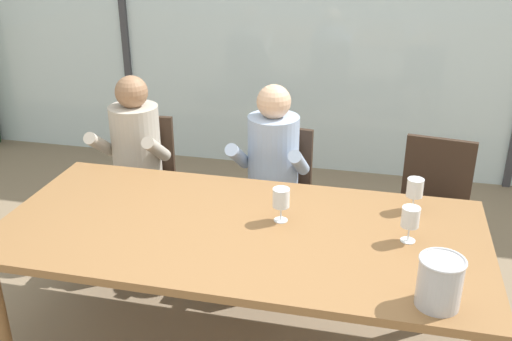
# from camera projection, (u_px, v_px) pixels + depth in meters

# --- Properties ---
(ground) EXTENTS (14.00, 14.00, 0.00)m
(ground) POSITION_uv_depth(u_px,v_px,m) (277.00, 251.00, 4.01)
(ground) COLOR #847056
(window_glass_panel) EXTENTS (7.56, 0.03, 2.60)m
(window_glass_panel) POSITION_uv_depth(u_px,v_px,m) (315.00, 23.00, 4.82)
(window_glass_panel) COLOR silver
(window_glass_panel) RESTS_ON ground
(window_mullion_left) EXTENTS (0.06, 0.06, 2.60)m
(window_mullion_left) POSITION_uv_depth(u_px,v_px,m) (124.00, 16.00, 5.15)
(window_mullion_left) COLOR #38383D
(window_mullion_left) RESTS_ON ground
(hillside_vineyard) EXTENTS (13.56, 2.40, 1.41)m
(hillside_vineyard) POSITION_uv_depth(u_px,v_px,m) (344.00, 29.00, 7.84)
(hillside_vineyard) COLOR #477A38
(hillside_vineyard) RESTS_ON ground
(dining_table) EXTENTS (2.36, 1.12, 0.74)m
(dining_table) POSITION_uv_depth(u_px,v_px,m) (240.00, 238.00, 2.85)
(dining_table) COLOR olive
(dining_table) RESTS_ON ground
(chair_near_curtain) EXTENTS (0.47, 0.47, 0.88)m
(chair_near_curtain) POSITION_uv_depth(u_px,v_px,m) (141.00, 171.00, 3.98)
(chair_near_curtain) COLOR #332319
(chair_near_curtain) RESTS_ON ground
(chair_left_of_center) EXTENTS (0.49, 0.49, 0.88)m
(chair_left_of_center) POSITION_uv_depth(u_px,v_px,m) (275.00, 185.00, 3.78)
(chair_left_of_center) COLOR #332319
(chair_left_of_center) RESTS_ON ground
(chair_center) EXTENTS (0.50, 0.50, 0.88)m
(chair_center) POSITION_uv_depth(u_px,v_px,m) (433.00, 200.00, 3.58)
(chair_center) COLOR #332319
(chair_center) RESTS_ON ground
(person_beige_jumper) EXTENTS (0.47, 0.62, 1.20)m
(person_beige_jumper) POSITION_uv_depth(u_px,v_px,m) (132.00, 156.00, 3.78)
(person_beige_jumper) COLOR #B7AD9E
(person_beige_jumper) RESTS_ON ground
(person_pale_blue_shirt) EXTENTS (0.47, 0.62, 1.20)m
(person_pale_blue_shirt) POSITION_uv_depth(u_px,v_px,m) (270.00, 169.00, 3.59)
(person_pale_blue_shirt) COLOR #9EB2D1
(person_pale_blue_shirt) RESTS_ON ground
(ice_bucket_primary) EXTENTS (0.18, 0.18, 0.21)m
(ice_bucket_primary) POSITION_uv_depth(u_px,v_px,m) (440.00, 281.00, 2.22)
(ice_bucket_primary) COLOR #B7B7BC
(ice_bucket_primary) RESTS_ON dining_table
(wine_glass_by_left_taster) EXTENTS (0.08, 0.08, 0.17)m
(wine_glass_by_left_taster) POSITION_uv_depth(u_px,v_px,m) (410.00, 218.00, 2.66)
(wine_glass_by_left_taster) COLOR silver
(wine_glass_by_left_taster) RESTS_ON dining_table
(wine_glass_near_bucket) EXTENTS (0.08, 0.08, 0.17)m
(wine_glass_near_bucket) POSITION_uv_depth(u_px,v_px,m) (281.00, 199.00, 2.84)
(wine_glass_near_bucket) COLOR silver
(wine_glass_near_bucket) RESTS_ON dining_table
(wine_glass_center_pour) EXTENTS (0.08, 0.08, 0.17)m
(wine_glass_center_pour) POSITION_uv_depth(u_px,v_px,m) (415.00, 189.00, 2.94)
(wine_glass_center_pour) COLOR silver
(wine_glass_center_pour) RESTS_ON dining_table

